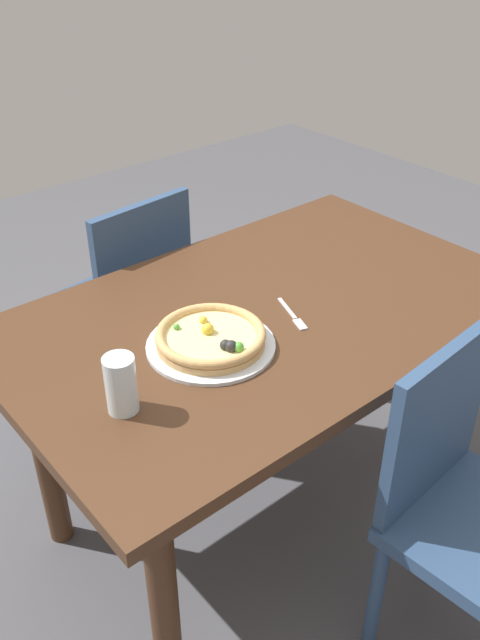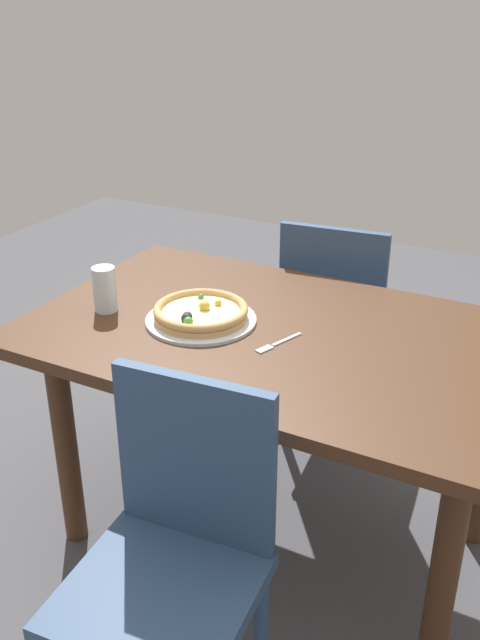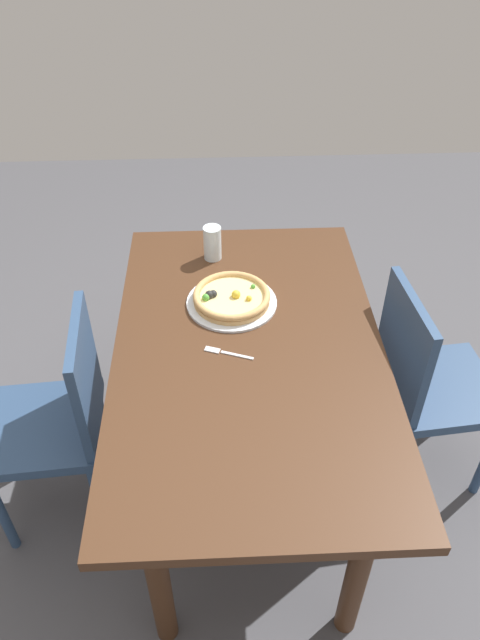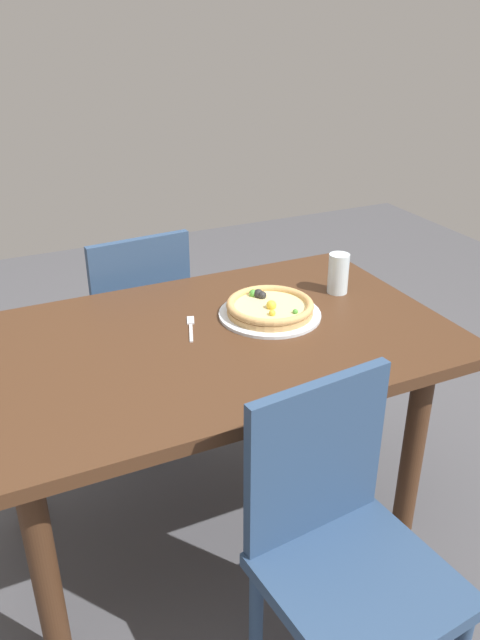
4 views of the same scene
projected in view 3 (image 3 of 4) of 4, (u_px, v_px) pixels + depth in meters
ground_plane at (247, 481)px, 2.44m from camera, size 6.00×6.00×0.00m
dining_table at (249, 369)px, 2.02m from camera, size 1.44×0.89×0.75m
chair_near at (426, 381)px, 2.19m from camera, size 0.44×0.44×0.89m
chair_far at (59, 417)px, 2.06m from camera, size 0.43×0.43×0.89m
plate at (232, 302)px, 2.12m from camera, size 0.32×0.32×0.01m
pizza at (231, 297)px, 2.11m from camera, size 0.27×0.27×0.05m
fork at (225, 353)px, 1.93m from camera, size 0.07×0.16×0.00m
drinking_glass at (212, 243)px, 2.30m from camera, size 0.07×0.07×0.14m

